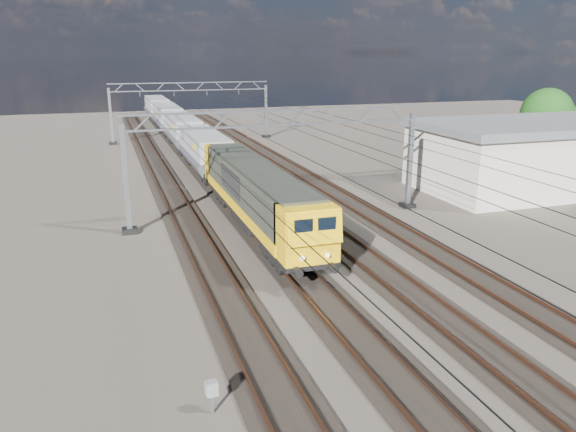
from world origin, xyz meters
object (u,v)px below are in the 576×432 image
object	(u,v)px
trackside_cabinet	(212,390)
industrial_shed	(535,155)
catenary_gantry_far	(191,109)
tree_far	(551,116)
hopper_wagon_mid	(182,129)
catenary_gantry_mid	(279,160)
hopper_wagon_fourth	(157,107)
locomotive	(256,192)
hopper_wagon_third	(167,116)
hopper_wagon_lead	(204,149)

from	to	relation	value
trackside_cabinet	industrial_shed	distance (m)	36.83
catenary_gantry_far	industrial_shed	world-z (taller)	catenary_gantry_far
tree_far	industrial_shed	bearing A→B (deg)	-136.88
trackside_cabinet	hopper_wagon_mid	bearing A→B (deg)	78.69
catenary_gantry_mid	hopper_wagon_fourth	size ratio (longest dim) A/B	1.53
locomotive	hopper_wagon_third	size ratio (longest dim) A/B	1.62
hopper_wagon_mid	hopper_wagon_third	world-z (taller)	same
hopper_wagon_lead	trackside_cabinet	bearing A→B (deg)	-99.83
catenary_gantry_far	hopper_wagon_mid	distance (m)	6.26
locomotive	hopper_wagon_lead	world-z (taller)	locomotive
trackside_cabinet	hopper_wagon_lead	bearing A→B (deg)	75.90
catenary_gantry_mid	industrial_shed	size ratio (longest dim) A/B	1.07
catenary_gantry_mid	hopper_wagon_lead	world-z (taller)	catenary_gantry_mid
catenary_gantry_far	hopper_wagon_fourth	world-z (taller)	catenary_gantry_far
hopper_wagon_third	industrial_shed	size ratio (longest dim) A/B	0.70
catenary_gantry_far	hopper_wagon_fourth	distance (m)	22.86
catenary_gantry_far	hopper_wagon_lead	distance (m)	20.06
catenary_gantry_mid	hopper_wagon_mid	bearing A→B (deg)	93.78
catenary_gantry_far	hopper_wagon_third	world-z (taller)	catenary_gantry_far
hopper_wagon_third	tree_far	size ratio (longest dim) A/B	1.77
hopper_wagon_fourth	locomotive	bearing A→B (deg)	-90.00
hopper_wagon_lead	industrial_shed	size ratio (longest dim) A/B	0.70
catenary_gantry_mid	hopper_wagon_mid	xyz separation A→B (m)	(-2.00, 30.31, -1.67)
locomotive	hopper_wagon_mid	size ratio (longest dim) A/B	1.62
hopper_wagon_mid	hopper_wagon_third	size ratio (longest dim) A/B	1.00
hopper_wagon_fourth	hopper_wagon_third	bearing A→B (deg)	-90.00
catenary_gantry_far	tree_far	size ratio (longest dim) A/B	2.71
catenary_gantry_mid	trackside_cabinet	xyz separation A→B (m)	(-8.10, -19.12, -3.09)
catenary_gantry_mid	tree_far	world-z (taller)	tree_far
hopper_wagon_fourth	industrial_shed	xyz separation A→B (m)	(24.00, -56.71, 0.49)
trackside_cabinet	locomotive	bearing A→B (deg)	66.54
locomotive	hopper_wagon_fourth	xyz separation A→B (m)	(-0.00, 60.30, -0.09)
trackside_cabinet	industrial_shed	world-z (taller)	industrial_shed
catenary_gantry_mid	hopper_wagon_lead	bearing A→B (deg)	97.08
hopper_wagon_third	trackside_cabinet	size ratio (longest dim) A/B	11.99
catenary_gantry_far	tree_far	bearing A→B (deg)	-40.85
locomotive	hopper_wagon_lead	distance (m)	17.70
hopper_wagon_lead	industrial_shed	distance (m)	27.85
hopper_wagon_third	industrial_shed	xyz separation A→B (m)	(24.00, -42.51, 0.49)
catenary_gantry_mid	trackside_cabinet	distance (m)	21.00
hopper_wagon_lead	hopper_wagon_fourth	xyz separation A→B (m)	(0.00, 42.60, 0.00)
hopper_wagon_mid	trackside_cabinet	size ratio (longest dim) A/B	11.99
catenary_gantry_far	locomotive	xyz separation A→B (m)	(-2.00, -37.58, -1.58)
catenary_gantry_mid	tree_far	size ratio (longest dim) A/B	2.71
catenary_gantry_far	trackside_cabinet	distance (m)	55.80
locomotive	catenary_gantry_far	bearing A→B (deg)	86.95
hopper_wagon_lead	hopper_wagon_fourth	size ratio (longest dim) A/B	1.00
catenary_gantry_mid	hopper_wagon_third	xyz separation A→B (m)	(-2.00, 44.51, -1.67)
catenary_gantry_far	hopper_wagon_third	size ratio (longest dim) A/B	1.53
hopper_wagon_mid	trackside_cabinet	xyz separation A→B (m)	(-6.10, -49.44, -1.42)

